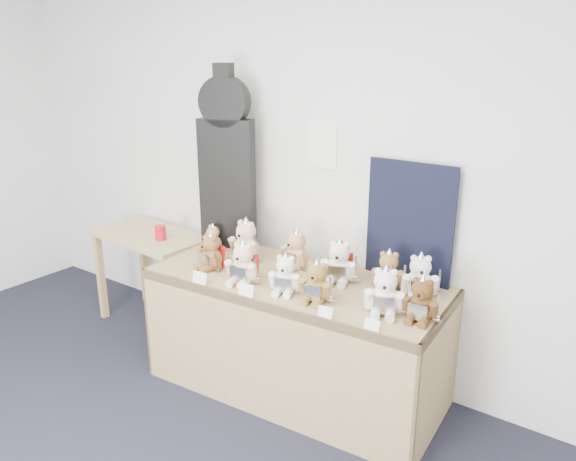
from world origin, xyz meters
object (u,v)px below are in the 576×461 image
Objects in this scene: guitar_case at (227,161)px; display_table at (290,308)px; teddy_front_far_left at (211,253)px; teddy_front_centre at (285,276)px; teddy_back_end at (420,278)px; red_cup at (160,233)px; teddy_back_left at (246,242)px; teddy_back_right at (388,272)px; teddy_front_far_right at (385,293)px; teddy_back_centre_right at (339,264)px; teddy_front_end at (421,301)px; teddy_front_right at (316,283)px; teddy_front_left at (243,265)px; teddy_back_far_left at (213,239)px; teddy_back_centre_left at (296,251)px; side_table at (152,249)px.

display_table is at bearing -39.56° from guitar_case.
teddy_front_far_left is (-0.54, -0.10, 0.27)m from display_table.
teddy_front_centre is 0.92× the size of teddy_back_end.
teddy_back_left reaches higher than red_cup.
teddy_back_right is (1.25, -0.03, -0.51)m from guitar_case.
teddy_back_centre_right is (-0.41, 0.23, 0.00)m from teddy_front_far_right.
teddy_front_end is 1.30m from teddy_back_left.
teddy_back_end is at bearing 5.03° from teddy_back_left.
teddy_front_centre is at bearing -176.62° from teddy_front_end.
teddy_front_far_left is 0.99× the size of teddy_front_right.
guitar_case is at bearing 145.44° from teddy_front_far_right.
teddy_front_left is (1.04, -0.29, 0.08)m from red_cup.
teddy_front_far_right is 1.12m from teddy_back_left.
red_cup is 0.51m from teddy_back_far_left.
teddy_front_right is at bearing 2.03° from teddy_back_far_left.
display_table is 0.64m from teddy_back_right.
teddy_front_right is at bearing -29.11° from teddy_back_centre_left.
teddy_back_right reaches higher than red_cup.
teddy_front_left is 1.03× the size of teddy_back_centre_left.
teddy_front_centre is 0.36m from teddy_back_centre_right.
teddy_front_far_left is at bearing 178.58° from teddy_front_end.
teddy_front_centre is at bearing -176.64° from teddy_back_end.
red_cup is at bearing 170.10° from display_table.
guitar_case is 4.72× the size of teddy_front_right.
teddy_front_far_right is at bearing -2.35° from side_table.
teddy_back_far_left is at bearing -116.32° from guitar_case.
teddy_back_right is (1.06, 0.37, -0.00)m from teddy_front_far_left.
teddy_front_centre reaches higher than red_cup.
teddy_front_far_right reaches higher than teddy_front_end.
teddy_back_left is at bearing 158.37° from display_table.
teddy_front_right is at bearing -6.28° from side_table.
teddy_back_right is at bearing 17.17° from teddy_back_centre_left.
red_cup is 0.38× the size of teddy_front_left.
teddy_front_right is (1.53, -0.25, 0.07)m from red_cup.
teddy_back_centre_left reaches higher than teddy_front_end.
teddy_back_left reaches higher than teddy_front_far_left.
teddy_back_right reaches higher than display_table.
teddy_front_far_left is at bearing -176.82° from teddy_back_centre_right.
teddy_front_end reaches higher than red_cup.
teddy_front_end is (2.27, -0.18, 0.25)m from side_table.
guitar_case is at bearing 130.87° from teddy_front_far_left.
teddy_back_far_left is (0.68, -0.03, 0.23)m from side_table.
teddy_front_far_right reaches higher than teddy_back_centre_left.
teddy_back_far_left reaches higher than red_cup.
teddy_front_far_right reaches higher than teddy_back_end.
teddy_front_far_right is at bearing -173.56° from teddy_front_end.
teddy_front_far_left is 1.30m from teddy_back_end.
teddy_back_left is (-0.52, 0.27, 0.02)m from teddy_front_centre.
teddy_back_left is at bearing 1.08° from red_cup.
teddy_back_left reaches higher than teddy_back_centre_right.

